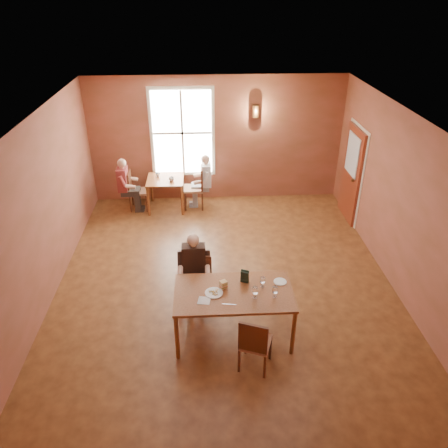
{
  "coord_description": "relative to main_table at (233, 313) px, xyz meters",
  "views": [
    {
      "loc": [
        -0.37,
        -6.52,
        4.82
      ],
      "look_at": [
        0.0,
        0.2,
        1.05
      ],
      "focal_mm": 35.0,
      "sensor_mm": 36.0,
      "label": 1
    }
  ],
  "objects": [
    {
      "name": "ground",
      "position": [
        -0.05,
        1.43,
        -0.41
      ],
      "size": [
        6.0,
        7.0,
        0.01
      ],
      "primitive_type": "cube",
      "color": "brown",
      "rests_on": "ground"
    },
    {
      "name": "wall_back",
      "position": [
        -0.05,
        4.93,
        1.09
      ],
      "size": [
        6.0,
        0.04,
        3.0
      ],
      "primitive_type": "cube",
      "color": "brown",
      "rests_on": "ground"
    },
    {
      "name": "wall_front",
      "position": [
        -0.05,
        -2.07,
        1.09
      ],
      "size": [
        6.0,
        0.04,
        3.0
      ],
      "primitive_type": "cube",
      "color": "brown",
      "rests_on": "ground"
    },
    {
      "name": "wall_left",
      "position": [
        -3.05,
        1.43,
        1.09
      ],
      "size": [
        0.04,
        7.0,
        3.0
      ],
      "primitive_type": "cube",
      "color": "brown",
      "rests_on": "ground"
    },
    {
      "name": "wall_right",
      "position": [
        2.95,
        1.43,
        1.09
      ],
      "size": [
        0.04,
        7.0,
        3.0
      ],
      "primitive_type": "cube",
      "color": "brown",
      "rests_on": "ground"
    },
    {
      "name": "ceiling",
      "position": [
        -0.05,
        1.43,
        2.59
      ],
      "size": [
        6.0,
        7.0,
        0.04
      ],
      "primitive_type": "cube",
      "color": "white",
      "rests_on": "wall_back"
    },
    {
      "name": "window",
      "position": [
        -0.85,
        4.88,
        1.29
      ],
      "size": [
        1.36,
        0.1,
        1.96
      ],
      "primitive_type": "cube",
      "color": "white",
      "rests_on": "wall_back"
    },
    {
      "name": "door",
      "position": [
        2.89,
        3.73,
        0.64
      ],
      "size": [
        0.12,
        1.04,
        2.1
      ],
      "primitive_type": "cube",
      "color": "maroon",
      "rests_on": "ground"
    },
    {
      "name": "wall_sconce",
      "position": [
        0.85,
        4.83,
        1.79
      ],
      "size": [
        0.16,
        0.16,
        0.28
      ],
      "primitive_type": "cylinder",
      "color": "brown",
      "rests_on": "wall_back"
    },
    {
      "name": "main_table",
      "position": [
        0.0,
        0.0,
        0.0
      ],
      "size": [
        1.75,
        0.98,
        0.82
      ],
      "primitive_type": null,
      "color": "brown",
      "rests_on": "ground"
    },
    {
      "name": "chair_diner_main",
      "position": [
        -0.5,
        0.65,
        0.04
      ],
      "size": [
        0.4,
        0.4,
        0.91
      ],
      "primitive_type": null,
      "rotation": [
        0.0,
        0.0,
        3.14
      ],
      "color": "#543012",
      "rests_on": "ground"
    },
    {
      "name": "diner_main",
      "position": [
        -0.5,
        0.62,
        0.21
      ],
      "size": [
        0.5,
        0.5,
        1.24
      ],
      "primitive_type": null,
      "rotation": [
        0.0,
        0.0,
        3.14
      ],
      "color": "black",
      "rests_on": "ground"
    },
    {
      "name": "chair_empty",
      "position": [
        0.27,
        -0.65,
        0.04
      ],
      "size": [
        0.52,
        0.52,
        0.91
      ],
      "primitive_type": null,
      "rotation": [
        0.0,
        0.0,
        -0.36
      ],
      "color": "#522C16",
      "rests_on": "ground"
    },
    {
      "name": "plate_food",
      "position": [
        -0.29,
        -0.02,
        0.43
      ],
      "size": [
        0.35,
        0.35,
        0.03
      ],
      "primitive_type": "cylinder",
      "rotation": [
        0.0,
        0.0,
        0.38
      ],
      "color": "silver",
      "rests_on": "main_table"
    },
    {
      "name": "sandwich",
      "position": [
        -0.14,
        0.08,
        0.47
      ],
      "size": [
        0.13,
        0.13,
        0.12
      ],
      "primitive_type": "cube",
      "rotation": [
        0.0,
        0.0,
        0.48
      ],
      "color": "#DBB97A",
      "rests_on": "main_table"
    },
    {
      "name": "goblet_a",
      "position": [
        0.44,
        0.1,
        0.5
      ],
      "size": [
        0.1,
        0.1,
        0.19
      ],
      "primitive_type": null,
      "rotation": [
        0.0,
        0.0,
        -0.32
      ],
      "color": "silver",
      "rests_on": "main_table"
    },
    {
      "name": "goblet_b",
      "position": [
        0.59,
        -0.15,
        0.51
      ],
      "size": [
        0.1,
        0.1,
        0.2
      ],
      "primitive_type": null,
      "rotation": [
        0.0,
        0.0,
        0.39
      ],
      "color": "white",
      "rests_on": "main_table"
    },
    {
      "name": "goblet_c",
      "position": [
        0.3,
        -0.16,
        0.51
      ],
      "size": [
        0.1,
        0.1,
        0.21
      ],
      "primitive_type": null,
      "rotation": [
        0.0,
        0.0,
        -0.34
      ],
      "color": "white",
      "rests_on": "main_table"
    },
    {
      "name": "menu_stand",
      "position": [
        0.19,
        0.23,
        0.51
      ],
      "size": [
        0.14,
        0.11,
        0.21
      ],
      "primitive_type": "cube",
      "rotation": [
        0.0,
        0.0,
        -0.41
      ],
      "color": "black",
      "rests_on": "main_table"
    },
    {
      "name": "knife",
      "position": [
        -0.08,
        -0.28,
        0.41
      ],
      "size": [
        0.2,
        0.05,
        0.0
      ],
      "primitive_type": "cube",
      "rotation": [
        0.0,
        0.0,
        -0.15
      ],
      "color": "silver",
      "rests_on": "main_table"
    },
    {
      "name": "napkin",
      "position": [
        -0.43,
        -0.18,
        0.41
      ],
      "size": [
        0.2,
        0.2,
        0.01
      ],
      "primitive_type": "cube",
      "rotation": [
        0.0,
        0.0,
        -0.18
      ],
      "color": "silver",
      "rests_on": "main_table"
    },
    {
      "name": "side_plate",
      "position": [
        0.72,
        0.2,
        0.42
      ],
      "size": [
        0.24,
        0.24,
        0.02
      ],
      "primitive_type": "cylinder",
      "rotation": [
        0.0,
        0.0,
        -0.29
      ],
      "color": "white",
      "rests_on": "main_table"
    },
    {
      "name": "second_table",
      "position": [
        -1.28,
        4.4,
        -0.03
      ],
      "size": [
        0.85,
        0.85,
        0.75
      ],
      "primitive_type": null,
      "color": "brown",
      "rests_on": "ground"
    },
    {
      "name": "chair_diner_white",
      "position": [
        -0.63,
        4.4,
        0.1
      ],
      "size": [
        0.45,
        0.45,
        1.03
      ],
      "primitive_type": null,
      "rotation": [
        0.0,
        0.0,
        1.57
      ],
      "color": "#55331C",
      "rests_on": "ground"
    },
    {
      "name": "diner_white",
      "position": [
        -0.6,
        4.4,
        0.21
      ],
      "size": [
        0.5,
        0.5,
        1.25
      ],
      "primitive_type": null,
      "rotation": [
        0.0,
        0.0,
        1.57
      ],
      "color": "silver",
      "rests_on": "ground"
    },
    {
      "name": "chair_diner_maroon",
      "position": [
        -1.93,
        4.4,
        0.06
      ],
      "size": [
        0.42,
        0.42,
        0.94
      ],
      "primitive_type": null,
      "rotation": [
        0.0,
        0.0,
        -1.57
      ],
      "color": "#432614",
      "rests_on": "ground"
    },
    {
      "name": "diner_maroon",
      "position": [
        -1.96,
        4.4,
        0.22
      ],
      "size": [
        0.5,
        0.5,
        1.26
      ],
      "primitive_type": null,
      "rotation": [
        0.0,
        0.0,
        -1.57
      ],
      "color": "maroon",
      "rests_on": "ground"
    },
    {
      "name": "cup_a",
      "position": [
        -1.12,
        4.27,
        0.39
      ],
      "size": [
        0.14,
        0.14,
        0.09
      ],
      "primitive_type": "imported",
      "rotation": [
        0.0,
        0.0,
        -0.19
      ],
      "color": "white",
      "rests_on": "second_table"
    },
    {
      "name": "cup_b",
      "position": [
        -1.46,
        4.55,
        0.39
      ],
      "size": [
        0.11,
        0.11,
        0.09
      ],
      "primitive_type": "imported",
      "rotation": [
        0.0,
        0.0,
        -0.12
      ],
      "color": "white",
      "rests_on": "second_table"
    }
  ]
}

